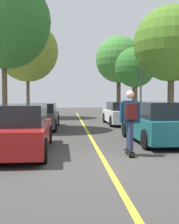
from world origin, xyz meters
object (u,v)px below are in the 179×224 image
parked_car_right_near (123,113)px  fire_hydrant (174,123)px  street_tree_left_nearest (4,22)px  streetlamp (141,77)px  parked_car_left_near (40,116)px  street_tree_right_nearest (171,44)px  skateboarder (130,117)px  street_tree_right_far (119,60)px  skateboard (130,152)px  parked_car_right_nearest (159,122)px  street_tree_right_near (135,68)px  parked_car_left_nearest (19,129)px  street_tree_left_near (28,51)px

parked_car_right_near → fire_hydrant: (1.50, -4.56, -0.19)m
street_tree_left_nearest → streetlamp: street_tree_left_nearest is taller
parked_car_left_near → street_tree_right_nearest: 7.53m
parked_car_right_near → street_tree_right_nearest: bearing=-64.8°
fire_hydrant → skateboarder: bearing=-122.4°
street_tree_right_far → skateboard: size_ratio=8.77×
parked_car_right_nearest → parked_car_right_near: (-0.00, 7.05, -0.06)m
street_tree_right_near → street_tree_right_far: 7.13m
parked_car_left_near → street_tree_right_nearest: (6.42, -1.67, 3.55)m
street_tree_left_nearest → street_tree_right_far: size_ratio=1.01×
parked_car_left_nearest → skateboard: (3.18, -0.73, -0.61)m
parked_car_left_nearest → street_tree_right_near: size_ratio=0.88×
street_tree_right_near → street_tree_right_far: street_tree_right_far is taller
skateboard → skateboarder: skateboarder is taller
street_tree_right_nearest → skateboarder: street_tree_right_nearest is taller
parked_car_right_nearest → streetlamp: streetlamp is taller
street_tree_left_nearest → fire_hydrant: bearing=-13.7°
parked_car_left_nearest → street_tree_left_nearest: street_tree_left_nearest is taller
parked_car_right_nearest → skateboard: (-1.56, -2.30, -0.64)m
parked_car_right_near → street_tree_right_nearest: street_tree_right_nearest is taller
parked_car_left_nearest → street_tree_right_near: 14.59m
street_tree_right_near → streetlamp: bearing=-87.2°
street_tree_right_nearest → streetlamp: bearing=89.3°
street_tree_right_far → fire_hydrant: street_tree_right_far is taller
parked_car_right_nearest → streetlamp: (1.75, 9.65, 2.31)m
parked_car_right_near → fire_hydrant: size_ratio=6.14×
street_tree_left_near → skateboard: (4.86, -15.25, -5.15)m
street_tree_left_nearest → parked_car_left_nearest: bearing=-74.4°
street_tree_left_near → street_tree_right_nearest: (8.10, -9.46, -1.03)m
street_tree_left_nearest → street_tree_right_near: 10.64m
street_tree_right_near → skateboarder: 14.14m
street_tree_right_far → streetlamp: (0.07, -8.48, -2.27)m
parked_car_right_near → street_tree_right_nearest: size_ratio=0.73×
parked_car_right_near → streetlamp: (1.75, 2.59, 2.36)m
street_tree_right_near → street_tree_left_near: bearing=167.5°
street_tree_left_nearest → skateboarder: street_tree_left_nearest is taller
parked_car_left_near → street_tree_left_nearest: (-1.68, -0.74, 4.68)m
parked_car_left_nearest → street_tree_right_far: 21.22m
street_tree_left_nearest → streetlamp: 9.97m
street_tree_left_near → fire_hydrant: 13.95m
streetlamp → skateboard: size_ratio=5.90×
street_tree_right_nearest → street_tree_right_far: bearing=90.0°
parked_car_left_nearest → street_tree_left_nearest: size_ratio=0.61×
street_tree_right_far → street_tree_left_nearest: bearing=-120.6°
streetlamp → street_tree_right_nearest: bearing=-90.7°
fire_hydrant → street_tree_right_near: bearing=88.8°
street_tree_right_nearest → skateboarder: size_ratio=3.42×
parked_car_right_near → fire_hydrant: 4.80m
parked_car_right_near → street_tree_left_nearest: bearing=-157.7°
parked_car_right_nearest → street_tree_right_nearest: street_tree_right_nearest is taller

